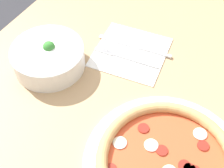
% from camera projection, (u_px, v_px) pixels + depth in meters
% --- Properties ---
extents(dining_table, '(1.11, 0.92, 0.75)m').
position_uv_depth(dining_table, '(126.00, 129.00, 0.85)').
color(dining_table, tan).
rests_on(dining_table, ground_plane).
extents(pizza, '(0.36, 0.36, 0.04)m').
position_uv_depth(pizza, '(167.00, 163.00, 0.66)').
color(pizza, white).
rests_on(pizza, dining_table).
extents(bowl, '(0.19, 0.19, 0.08)m').
position_uv_depth(bowl, '(48.00, 56.00, 0.83)').
color(bowl, white).
rests_on(bowl, dining_table).
extents(napkin, '(0.22, 0.22, 0.00)m').
position_uv_depth(napkin, '(131.00, 52.00, 0.88)').
color(napkin, white).
rests_on(napkin, dining_table).
extents(fork, '(0.03, 0.19, 0.00)m').
position_uv_depth(fork, '(127.00, 58.00, 0.86)').
color(fork, silver).
rests_on(fork, napkin).
extents(knife, '(0.04, 0.22, 0.01)m').
position_uv_depth(knife, '(138.00, 47.00, 0.89)').
color(knife, silver).
rests_on(knife, napkin).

